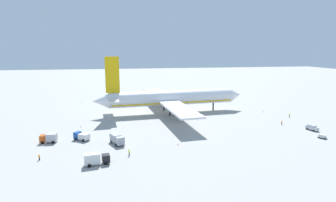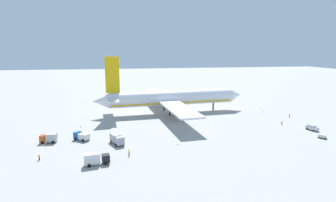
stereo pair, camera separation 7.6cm
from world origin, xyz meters
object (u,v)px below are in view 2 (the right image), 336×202
baggage_cart_0 (322,136)px  ground_worker_3 (282,123)px  ground_worker_2 (129,153)px  service_truck_3 (49,138)px  service_van (312,127)px  ground_worker_1 (289,115)px  traffic_cone_0 (94,102)px  traffic_cone_4 (80,127)px  traffic_cone_3 (263,112)px  airliner (170,98)px  service_truck_1 (82,136)px  service_truck_2 (117,139)px  service_truck_0 (96,159)px  traffic_cone_1 (178,144)px  ground_worker_0 (39,157)px  traffic_cone_2 (81,102)px

baggage_cart_0 → ground_worker_3: 18.13m
ground_worker_2 → service_truck_3: bearing=147.4°
baggage_cart_0 → ground_worker_2: bearing=-176.9°
service_van → ground_worker_1: service_van is taller
service_van → baggage_cart_0: bearing=-109.1°
ground_worker_3 → traffic_cone_0: ground_worker_3 is taller
service_truck_3 → ground_worker_2: (24.38, -15.61, -0.68)m
traffic_cone_4 → traffic_cone_3: bearing=7.6°
airliner → traffic_cone_3: 44.39m
baggage_cart_0 → ground_worker_2: 63.84m
ground_worker_3 → traffic_cone_0: 96.90m
service_truck_1 → traffic_cone_0: size_ratio=10.07×
service_truck_2 → service_truck_1: bearing=152.7°
airliner → traffic_cone_3: bearing=-8.9°
ground_worker_3 → airliner: bearing=144.6°
service_van → traffic_cone_0: (-82.20, 69.31, -0.76)m
service_truck_1 → service_van: (81.35, -3.94, -0.33)m
service_truck_0 → traffic_cone_1: 26.05m
ground_worker_2 → service_van: bearing=10.5°
service_van → traffic_cone_1: (-51.63, -6.48, -0.76)m
baggage_cart_0 → traffic_cone_0: baggage_cart_0 is taller
service_truck_2 → ground_worker_0: bearing=-155.7°
ground_worker_0 → ground_worker_2: (23.70, -1.21, 0.09)m
service_truck_1 → ground_worker_3: 75.10m
ground_worker_0 → ground_worker_1: bearing=17.9°
service_truck_1 → service_truck_2: bearing=-27.3°
baggage_cart_0 → ground_worker_1: bearing=76.0°
airliner → ground_worker_2: bearing=-113.3°
ground_worker_3 → traffic_cone_4: bearing=172.4°
service_truck_0 → service_truck_2: service_truck_0 is taller
service_truck_3 → traffic_cone_3: size_ratio=9.17×
traffic_cone_2 → traffic_cone_3: bearing=-24.3°
traffic_cone_1 → traffic_cone_2: same height
ground_worker_2 → traffic_cone_2: ground_worker_2 is taller
airliner → traffic_cone_2: (-43.50, 32.44, -6.65)m
ground_worker_0 → traffic_cone_1: size_ratio=2.95×
service_truck_3 → traffic_cone_0: bearing=82.2°
service_truck_2 → traffic_cone_3: (67.78, 31.86, -1.36)m
service_truck_0 → ground_worker_2: size_ratio=3.72×
service_truck_0 → ground_worker_1: service_truck_0 is taller
service_truck_1 → ground_worker_2: bearing=-48.3°
traffic_cone_0 → traffic_cone_4: bearing=-91.6°
service_truck_0 → traffic_cone_3: size_ratio=12.01×
service_truck_0 → ground_worker_2: 9.80m
baggage_cart_0 → traffic_cone_4: size_ratio=5.44×
service_truck_2 → traffic_cone_2: bearing=105.0°
airliner → ground_worker_1: airliner is taller
service_truck_1 → traffic_cone_4: 15.43m
service_truck_0 → traffic_cone_0: bearing=94.5°
ground_worker_1 → airliner: bearing=160.6°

